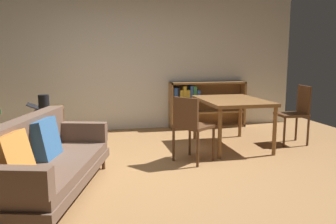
{
  "coord_description": "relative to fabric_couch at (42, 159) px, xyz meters",
  "views": [
    {
      "loc": [
        -0.65,
        -4.04,
        1.43
      ],
      "look_at": [
        0.31,
        0.38,
        0.69
      ],
      "focal_mm": 36.94,
      "sensor_mm": 36.0,
      "label": 1
    }
  ],
  "objects": [
    {
      "name": "ground_plane",
      "position": [
        1.18,
        0.48,
        -0.4
      ],
      "size": [
        8.16,
        8.16,
        0.0
      ],
      "primitive_type": "plane",
      "color": "#9E7042"
    },
    {
      "name": "back_wall_panel",
      "position": [
        1.18,
        3.18,
        0.95
      ],
      "size": [
        6.8,
        0.1,
        2.7
      ],
      "primitive_type": "cube",
      "color": "silver",
      "rests_on": "ground_plane"
    },
    {
      "name": "fabric_couch",
      "position": [
        0.0,
        0.0,
        0.0
      ],
      "size": [
        1.23,
        2.04,
        0.8
      ],
      "color": "#56351E",
      "rests_on": "ground_plane"
    },
    {
      "name": "media_console",
      "position": [
        -0.13,
        1.66,
        -0.09
      ],
      "size": [
        0.38,
        1.15,
        0.64
      ],
      "color": "olive",
      "rests_on": "ground_plane"
    },
    {
      "name": "open_laptop",
      "position": [
        -0.2,
        1.76,
        0.27
      ],
      "size": [
        0.43,
        0.36,
        0.1
      ],
      "color": "silver",
      "rests_on": "media_console"
    },
    {
      "name": "desk_speaker",
      "position": [
        -0.15,
        1.47,
        0.37
      ],
      "size": [
        0.15,
        0.15,
        0.25
      ],
      "color": "black",
      "rests_on": "media_console"
    },
    {
      "name": "dining_table",
      "position": [
        2.65,
        1.47,
        0.29
      ],
      "size": [
        0.94,
        1.3,
        0.76
      ],
      "color": "brown",
      "rests_on": "ground_plane"
    },
    {
      "name": "dining_chair_near",
      "position": [
        3.75,
        1.42,
        0.14
      ],
      "size": [
        0.46,
        0.41,
        0.95
      ],
      "color": "#56351E",
      "rests_on": "ground_plane"
    },
    {
      "name": "dining_chair_far",
      "position": [
        1.79,
        0.81,
        0.13
      ],
      "size": [
        0.59,
        0.6,
        0.89
      ],
      "color": "#56351E",
      "rests_on": "ground_plane"
    },
    {
      "name": "bookshelf",
      "position": [
        2.64,
        3.01,
        0.06
      ],
      "size": [
        1.54,
        0.29,
        0.91
      ],
      "color": "olive",
      "rests_on": "ground_plane"
    }
  ]
}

